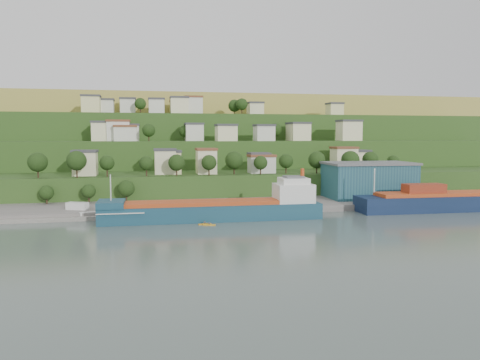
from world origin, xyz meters
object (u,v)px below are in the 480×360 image
object	(u,v)px
cargo_ship_near	(219,211)
warehouse	(368,180)
caravan	(77,207)
cargo_ship_far	(460,201)
kayak_orange	(205,223)

from	to	relation	value
cargo_ship_near	warehouse	size ratio (longest dim) A/B	2.01
caravan	warehouse	bearing A→B (deg)	29.47
cargo_ship_far	cargo_ship_near	bearing A→B (deg)	-176.85
cargo_ship_near	kayak_orange	size ratio (longest dim) A/B	17.54
cargo_ship_far	warehouse	xyz separation A→B (m)	(-22.07, 20.79, 5.65)
cargo_ship_near	caravan	world-z (taller)	cargo_ship_near
kayak_orange	cargo_ship_far	bearing A→B (deg)	-7.33
cargo_ship_near	kayak_orange	bearing A→B (deg)	-126.82
cargo_ship_near	cargo_ship_far	bearing A→B (deg)	2.39
cargo_ship_near	caravan	bearing A→B (deg)	161.58
cargo_ship_near	kayak_orange	distance (m)	8.67
warehouse	caravan	distance (m)	99.78
caravan	kayak_orange	distance (m)	41.75
cargo_ship_near	warehouse	xyz separation A→B (m)	(58.16, 22.83, 5.83)
cargo_ship_near	caravan	distance (m)	43.55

